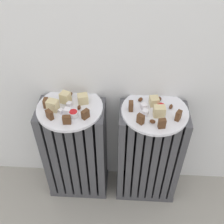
{
  "coord_description": "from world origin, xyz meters",
  "views": [
    {
      "loc": [
        0.05,
        -0.56,
        1.33
      ],
      "look_at": [
        0.0,
        0.28,
        0.56
      ],
      "focal_mm": 43.39,
      "sensor_mm": 36.0,
      "label": 1
    }
  ],
  "objects_px": {
    "plate_left": "(70,108)",
    "jam_bowl_right": "(161,107)",
    "plate_right": "(155,111)",
    "jam_bowl_left": "(73,114)",
    "radiator_right": "(148,156)",
    "radiator_left": "(76,152)",
    "fork": "(64,111)"
  },
  "relations": [
    {
      "from": "plate_left",
      "to": "jam_bowl_right",
      "type": "bearing_deg",
      "value": 1.67
    },
    {
      "from": "plate_right",
      "to": "jam_bowl_right",
      "type": "bearing_deg",
      "value": 25.05
    },
    {
      "from": "jam_bowl_left",
      "to": "plate_right",
      "type": "bearing_deg",
      "value": 9.32
    },
    {
      "from": "plate_right",
      "to": "jam_bowl_right",
      "type": "height_order",
      "value": "jam_bowl_right"
    },
    {
      "from": "radiator_right",
      "to": "jam_bowl_right",
      "type": "relative_size",
      "value": 14.52
    },
    {
      "from": "jam_bowl_right",
      "to": "radiator_left",
      "type": "bearing_deg",
      "value": -178.33
    },
    {
      "from": "radiator_left",
      "to": "fork",
      "type": "distance_m",
      "value": 0.31
    },
    {
      "from": "plate_right",
      "to": "fork",
      "type": "bearing_deg",
      "value": -175.38
    },
    {
      "from": "jam_bowl_left",
      "to": "fork",
      "type": "height_order",
      "value": "jam_bowl_left"
    },
    {
      "from": "radiator_right",
      "to": "jam_bowl_left",
      "type": "distance_m",
      "value": 0.46
    },
    {
      "from": "jam_bowl_right",
      "to": "radiator_right",
      "type": "bearing_deg",
      "value": -154.95
    },
    {
      "from": "plate_left",
      "to": "plate_right",
      "type": "distance_m",
      "value": 0.36
    },
    {
      "from": "plate_right",
      "to": "fork",
      "type": "xyz_separation_m",
      "value": [
        -0.38,
        -0.03,
        0.01
      ]
    },
    {
      "from": "radiator_left",
      "to": "plate_right",
      "type": "height_order",
      "value": "plate_right"
    },
    {
      "from": "fork",
      "to": "radiator_right",
      "type": "bearing_deg",
      "value": 4.62
    },
    {
      "from": "radiator_left",
      "to": "plate_left",
      "type": "height_order",
      "value": "plate_left"
    },
    {
      "from": "fork",
      "to": "jam_bowl_right",
      "type": "bearing_deg",
      "value": 5.93
    },
    {
      "from": "plate_left",
      "to": "jam_bowl_right",
      "type": "relative_size",
      "value": 7.15
    },
    {
      "from": "jam_bowl_left",
      "to": "jam_bowl_right",
      "type": "bearing_deg",
      "value": 10.45
    },
    {
      "from": "radiator_left",
      "to": "fork",
      "type": "height_order",
      "value": "fork"
    },
    {
      "from": "radiator_left",
      "to": "jam_bowl_left",
      "type": "relative_size",
      "value": 14.09
    },
    {
      "from": "radiator_left",
      "to": "fork",
      "type": "bearing_deg",
      "value": -120.97
    },
    {
      "from": "radiator_left",
      "to": "plate_left",
      "type": "distance_m",
      "value": 0.3
    },
    {
      "from": "jam_bowl_left",
      "to": "fork",
      "type": "xyz_separation_m",
      "value": [
        -0.04,
        0.02,
        -0.01
      ]
    },
    {
      "from": "jam_bowl_left",
      "to": "jam_bowl_right",
      "type": "height_order",
      "value": "jam_bowl_left"
    },
    {
      "from": "plate_right",
      "to": "fork",
      "type": "distance_m",
      "value": 0.38
    },
    {
      "from": "plate_right",
      "to": "jam_bowl_left",
      "type": "relative_size",
      "value": 6.94
    },
    {
      "from": "plate_left",
      "to": "jam_bowl_left",
      "type": "distance_m",
      "value": 0.06
    },
    {
      "from": "plate_right",
      "to": "jam_bowl_right",
      "type": "xyz_separation_m",
      "value": [
        0.02,
        0.01,
        0.02
      ]
    },
    {
      "from": "jam_bowl_left",
      "to": "fork",
      "type": "bearing_deg",
      "value": 151.54
    },
    {
      "from": "radiator_right",
      "to": "jam_bowl_right",
      "type": "xyz_separation_m",
      "value": [
        0.02,
        0.01,
        0.31
      ]
    },
    {
      "from": "radiator_left",
      "to": "plate_left",
      "type": "bearing_deg",
      "value": 116.57
    }
  ]
}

